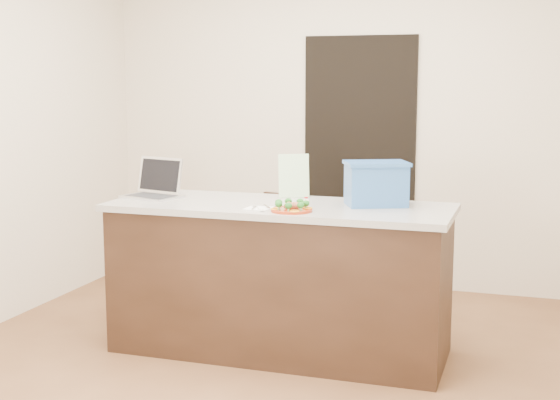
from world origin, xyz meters
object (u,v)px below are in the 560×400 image
(laptop, at_px, (156,186))
(blue_box, at_px, (376,183))
(yogurt_bottle, at_px, (306,203))
(chair, at_px, (282,247))
(napkin, at_px, (258,208))
(plate, at_px, (292,210))
(island, at_px, (280,278))

(laptop, height_order, blue_box, blue_box)
(yogurt_bottle, height_order, chair, yogurt_bottle)
(laptop, bearing_deg, blue_box, 19.44)
(laptop, distance_m, chair, 1.07)
(napkin, relative_size, chair, 0.17)
(laptop, bearing_deg, napkin, -1.69)
(laptop, relative_size, chair, 0.47)
(plate, distance_m, chair, 1.15)
(island, bearing_deg, chair, 107.25)
(napkin, distance_m, blue_box, 0.72)
(island, relative_size, napkin, 14.55)
(napkin, xyz_separation_m, chair, (-0.18, 0.97, -0.44))
(island, height_order, blue_box, blue_box)
(plate, relative_size, laptop, 0.59)
(island, xyz_separation_m, laptop, (-0.84, 0.03, 0.52))
(plate, bearing_deg, chair, 111.14)
(blue_box, xyz_separation_m, chair, (-0.79, 0.63, -0.57))
(plate, height_order, yogurt_bottle, yogurt_bottle)
(island, height_order, chair, island)
(napkin, relative_size, yogurt_bottle, 2.19)
(blue_box, bearing_deg, yogurt_bottle, -173.41)
(plate, xyz_separation_m, blue_box, (0.41, 0.36, 0.12))
(blue_box, bearing_deg, chair, 117.31)
(napkin, bearing_deg, blue_box, 28.70)
(napkin, bearing_deg, laptop, 162.77)
(laptop, relative_size, blue_box, 0.92)
(island, distance_m, chair, 0.79)
(napkin, bearing_deg, yogurt_bottle, 25.46)
(island, height_order, laptop, laptop)
(island, relative_size, laptop, 5.16)
(plate, distance_m, napkin, 0.21)
(plate, height_order, laptop, laptop)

